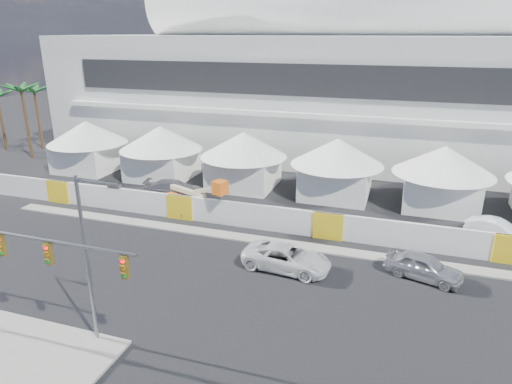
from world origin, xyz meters
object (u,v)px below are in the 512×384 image
(streetlight_median, at_px, (89,250))
(traffic_mast, at_px, (4,269))
(lot_car_a, at_px, (497,229))
(lot_car_c, at_px, (175,189))
(sedan_silver, at_px, (424,267))
(pickup_curb, at_px, (287,258))
(boom_lift, at_px, (186,201))

(streetlight_median, bearing_deg, traffic_mast, -165.20)
(lot_car_a, distance_m, lot_car_c, 26.60)
(traffic_mast, bearing_deg, sedan_silver, 33.07)
(sedan_silver, height_order, streetlight_median, streetlight_median)
(pickup_curb, distance_m, traffic_mast, 15.80)
(lot_car_a, bearing_deg, lot_car_c, 115.80)
(lot_car_c, height_order, traffic_mast, traffic_mast)
(sedan_silver, height_order, traffic_mast, traffic_mast)
(lot_car_a, relative_size, traffic_mast, 0.43)
(sedan_silver, height_order, lot_car_a, sedan_silver)
(lot_car_a, relative_size, lot_car_c, 0.76)
(lot_car_c, distance_m, traffic_mast, 20.99)
(sedan_silver, relative_size, traffic_mast, 0.46)
(sedan_silver, relative_size, boom_lift, 0.61)
(streetlight_median, bearing_deg, lot_car_c, 107.88)
(pickup_curb, relative_size, traffic_mast, 0.57)
(pickup_curb, height_order, traffic_mast, traffic_mast)
(lot_car_a, bearing_deg, traffic_mast, 156.30)
(sedan_silver, bearing_deg, pickup_curb, 117.79)
(sedan_silver, relative_size, lot_car_a, 1.09)
(pickup_curb, relative_size, lot_car_c, 1.01)
(pickup_curb, bearing_deg, lot_car_a, -49.99)
(traffic_mast, distance_m, streetlight_median, 4.42)
(boom_lift, bearing_deg, traffic_mast, -69.93)
(streetlight_median, bearing_deg, boom_lift, 102.55)
(lot_car_a, xyz_separation_m, streetlight_median, (-20.28, -19.23, 4.24))
(sedan_silver, xyz_separation_m, traffic_mast, (-19.22, -12.52, 3.02))
(sedan_silver, height_order, boom_lift, boom_lift)
(lot_car_a, relative_size, boom_lift, 0.56)
(pickup_curb, xyz_separation_m, lot_car_a, (13.47, 9.33, -0.09))
(sedan_silver, bearing_deg, boom_lift, 91.81)
(lot_car_a, bearing_deg, boom_lift, 122.70)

